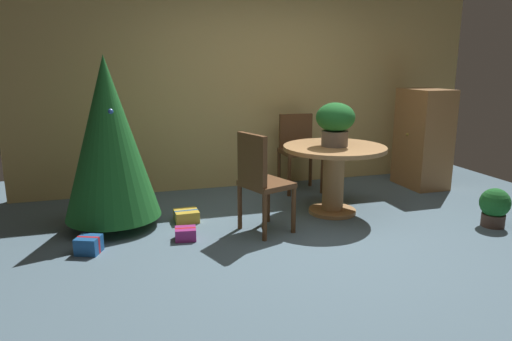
% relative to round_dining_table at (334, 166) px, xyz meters
% --- Properties ---
extents(ground_plane, '(6.60, 6.60, 0.00)m').
position_rel_round_dining_table_xyz_m(ground_plane, '(-0.42, -0.78, -0.51)').
color(ground_plane, slate).
extents(back_wall_panel, '(6.00, 0.10, 2.60)m').
position_rel_round_dining_table_xyz_m(back_wall_panel, '(-0.42, 1.42, 0.79)').
color(back_wall_panel, tan).
rests_on(back_wall_panel, ground_plane).
extents(round_dining_table, '(1.07, 1.07, 0.73)m').
position_rel_round_dining_table_xyz_m(round_dining_table, '(0.00, 0.00, 0.00)').
color(round_dining_table, '#B27F4C').
rests_on(round_dining_table, ground_plane).
extents(flower_vase, '(0.40, 0.40, 0.45)m').
position_rel_round_dining_table_xyz_m(flower_vase, '(-0.00, -0.00, 0.48)').
color(flower_vase, '#665B51').
rests_on(flower_vase, round_dining_table).
extents(wooden_chair_left, '(0.52, 0.54, 0.96)m').
position_rel_round_dining_table_xyz_m(wooden_chair_left, '(-0.92, -0.33, 0.03)').
color(wooden_chair_left, brown).
rests_on(wooden_chair_left, ground_plane).
extents(wooden_chair_far, '(0.48, 0.41, 0.95)m').
position_rel_round_dining_table_xyz_m(wooden_chair_far, '(0.00, 0.99, 0.04)').
color(wooden_chair_far, brown).
rests_on(wooden_chair_far, ground_plane).
extents(holiday_tree, '(0.91, 0.91, 1.65)m').
position_rel_round_dining_table_xyz_m(holiday_tree, '(-2.24, 0.23, 0.37)').
color(holiday_tree, brown).
rests_on(holiday_tree, ground_plane).
extents(gift_box_blue, '(0.24, 0.24, 0.15)m').
position_rel_round_dining_table_xyz_m(gift_box_blue, '(-2.46, -0.39, -0.44)').
color(gift_box_blue, '#1E569E').
rests_on(gift_box_blue, ground_plane).
extents(gift_box_gold, '(0.24, 0.22, 0.12)m').
position_rel_round_dining_table_xyz_m(gift_box_gold, '(-1.54, 0.18, -0.45)').
color(gift_box_gold, gold).
rests_on(gift_box_gold, ground_plane).
extents(gift_box_purple, '(0.21, 0.19, 0.11)m').
position_rel_round_dining_table_xyz_m(gift_box_purple, '(-1.63, -0.32, -0.46)').
color(gift_box_purple, '#9E287A').
rests_on(gift_box_purple, ground_plane).
extents(wooden_cabinet, '(0.48, 0.66, 1.25)m').
position_rel_round_dining_table_xyz_m(wooden_cabinet, '(1.59, 0.69, 0.12)').
color(wooden_cabinet, '#9E6B3D').
rests_on(wooden_cabinet, ground_plane).
extents(potted_plant, '(0.29, 0.29, 0.39)m').
position_rel_round_dining_table_xyz_m(potted_plant, '(1.33, -0.85, -0.31)').
color(potted_plant, '#4C382D').
rests_on(potted_plant, ground_plane).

